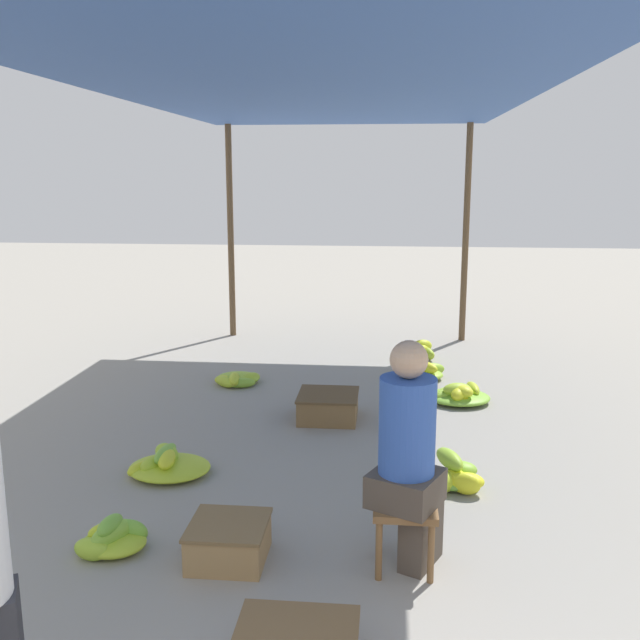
# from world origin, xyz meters

# --- Properties ---
(canopy_post_back_left) EXTENTS (0.08, 0.08, 2.72)m
(canopy_post_back_left) POSITION_xyz_m (-1.50, 7.97, 1.36)
(canopy_post_back_left) COLOR brown
(canopy_post_back_left) RESTS_ON ground
(canopy_post_back_right) EXTENTS (0.08, 0.08, 2.72)m
(canopy_post_back_right) POSITION_xyz_m (1.50, 7.97, 1.36)
(canopy_post_back_right) COLOR brown
(canopy_post_back_right) RESTS_ON ground
(canopy_tarp) EXTENTS (3.41, 8.07, 0.04)m
(canopy_tarp) POSITION_xyz_m (0.00, 4.14, 2.74)
(canopy_tarp) COLOR #33569E
(canopy_tarp) RESTS_ON canopy_post_front_left
(stool) EXTENTS (0.34, 0.34, 0.38)m
(stool) POSITION_xyz_m (0.66, 2.44, 0.30)
(stool) COLOR brown
(stool) RESTS_ON ground
(vendor_seated) EXTENTS (0.45, 0.45, 1.28)m
(vendor_seated) POSITION_xyz_m (0.67, 2.45, 0.66)
(vendor_seated) COLOR #4C4238
(vendor_seated) RESTS_ON ground
(banana_pile_left_0) EXTENTS (0.39, 0.35, 0.21)m
(banana_pile_left_0) POSITION_xyz_m (-1.00, 2.45, 0.08)
(banana_pile_left_0) COLOR #9CC330
(banana_pile_left_0) RESTS_ON ground
(banana_pile_left_1) EXTENTS (0.59, 0.51, 0.19)m
(banana_pile_left_1) POSITION_xyz_m (-1.01, 3.52, 0.07)
(banana_pile_left_1) COLOR #9AC231
(banana_pile_left_1) RESTS_ON ground
(banana_pile_left_2) EXTENTS (0.52, 0.50, 0.14)m
(banana_pile_left_2) POSITION_xyz_m (-0.98, 5.75, 0.05)
(banana_pile_left_2) COLOR #CBD628
(banana_pile_left_2) RESTS_ON ground
(banana_pile_right_0) EXTENTS (0.59, 0.54, 0.20)m
(banana_pile_right_0) POSITION_xyz_m (1.21, 5.36, 0.07)
(banana_pile_right_0) COLOR #8BBC33
(banana_pile_right_0) RESTS_ON ground
(banana_pile_right_1) EXTENTS (0.48, 0.45, 0.23)m
(banana_pile_right_1) POSITION_xyz_m (0.90, 6.98, 0.08)
(banana_pile_right_1) COLOR #CAD528
(banana_pile_right_1) RESTS_ON ground
(banana_pile_right_2) EXTENTS (0.48, 0.44, 0.20)m
(banana_pile_right_2) POSITION_xyz_m (0.93, 6.16, 0.07)
(banana_pile_right_2) COLOR #A7C72E
(banana_pile_right_2) RESTS_ON ground
(banana_pile_right_3) EXTENTS (0.44, 0.45, 0.25)m
(banana_pile_right_3) POSITION_xyz_m (1.02, 3.47, 0.09)
(banana_pile_right_3) COLOR yellow
(banana_pile_right_3) RESTS_ON ground
(crate_near) EXTENTS (0.52, 0.52, 0.23)m
(crate_near) POSITION_xyz_m (0.04, 4.80, 0.12)
(crate_near) COLOR brown
(crate_near) RESTS_ON ground
(crate_mid) EXTENTS (0.43, 0.43, 0.22)m
(crate_mid) POSITION_xyz_m (-0.31, 2.42, 0.11)
(crate_mid) COLOR #9E7A4C
(crate_mid) RESTS_ON ground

